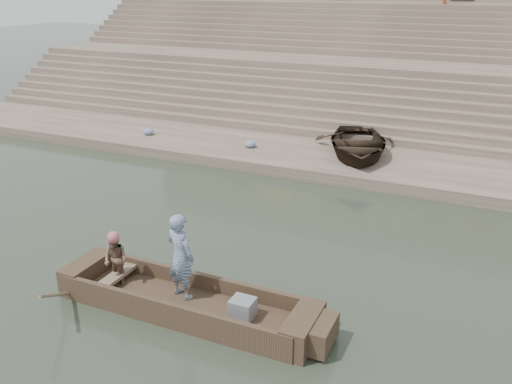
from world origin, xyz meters
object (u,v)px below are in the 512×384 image
Objects in this scene: rowing_man at (116,259)px; television at (242,308)px; standing_man at (181,256)px; beached_rowboat at (357,144)px; main_rowboat at (186,306)px.

rowing_man reaches higher than television.
beached_rowboat is (0.94, 10.53, -0.31)m from standing_man.
television is 0.11× the size of beached_rowboat.
beached_rowboat is (-0.53, 10.71, 0.43)m from television.
standing_man is (-0.18, 0.19, 1.04)m from main_rowboat.
television is at bearing 0.00° from main_rowboat.
beached_rowboat is at bearing 85.93° from main_rowboat.
television is at bearing 5.77° from rowing_man.
standing_man is 1.60m from rowing_man.
rowing_man reaches higher than beached_rowboat.
rowing_man is (-1.73, 0.03, 0.69)m from main_rowboat.
main_rowboat is at bearing 150.37° from standing_man.
beached_rowboat is (0.76, 10.71, 0.74)m from main_rowboat.
television reaches higher than main_rowboat.
rowing_man is 2.54× the size of television.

